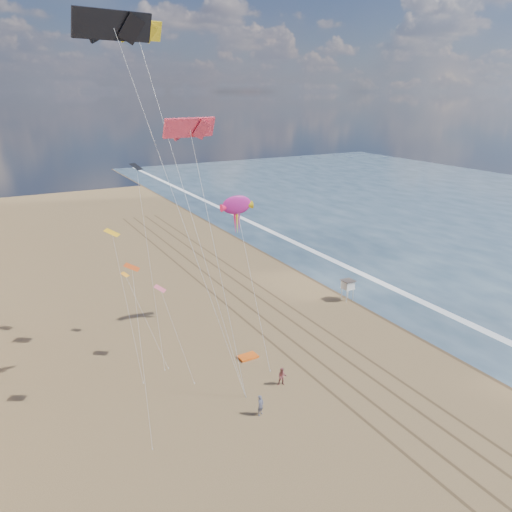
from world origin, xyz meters
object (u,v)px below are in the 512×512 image
Objects in this scene: kite_flyer_a at (261,405)px; kite_flyer_b at (282,377)px; lifeguard_stand at (348,285)px; show_kite at (237,205)px; grounded_kite at (248,357)px.

kite_flyer_a reaches higher than kite_flyer_b.
lifeguard_stand reaches higher than kite_flyer_a.
lifeguard_stand is 0.16× the size of show_kite.
kite_flyer_b is at bearing 10.21° from kite_flyer_a.
lifeguard_stand reaches higher than kite_flyer_b.
lifeguard_stand is 23.64m from kite_flyer_b.
lifeguard_stand is at bearing 9.30° from kite_flyer_a.
lifeguard_stand is at bearing 61.92° from kite_flyer_b.
show_kite reaches higher than kite_flyer_a.
show_kite is 10.19× the size of kite_flyer_b.
lifeguard_stand is 21.12m from grounded_kite.
kite_flyer_a is (-3.71, -9.58, 0.87)m from grounded_kite.
kite_flyer_a reaches higher than grounded_kite.
show_kite is (3.23, 8.82, 14.92)m from grounded_kite.
lifeguard_stand is 1.42× the size of grounded_kite.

